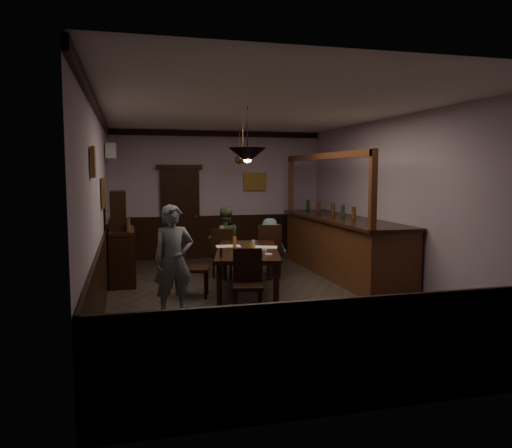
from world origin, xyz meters
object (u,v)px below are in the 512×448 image
object	(u,v)px
person_standing	(174,261)
bar_counter	(341,245)
person_seated_left	(224,241)
dining_table	(247,253)
person_seated_right	(270,247)
chair_far_left	(223,251)
sideboard	(122,246)
pendant_brass_far	(239,160)
chair_near	(248,280)
soda_can	(251,247)
coffee_cup	(264,252)
chair_far_right	(270,248)
chair_side	(190,264)
pendant_iron	(247,155)
pendant_brass_mid	(243,158)

from	to	relation	value
person_standing	bar_counter	xyz separation A→B (m)	(3.47, 2.00, -0.18)
person_seated_left	bar_counter	bearing A→B (deg)	164.36
dining_table	bar_counter	bearing A→B (deg)	25.39
person_seated_left	person_seated_right	world-z (taller)	person_seated_left
chair_far_left	person_standing	bearing A→B (deg)	87.57
sideboard	dining_table	bearing A→B (deg)	-34.36
person_seated_left	pendant_brass_far	bearing A→B (deg)	-118.28
sideboard	chair_near	bearing A→B (deg)	-57.06
dining_table	person_standing	bearing A→B (deg)	-143.34
dining_table	soda_can	size ratio (longest dim) A/B	19.76
bar_counter	sideboard	bearing A→B (deg)	174.94
person_standing	person_seated_right	bearing A→B (deg)	40.57
dining_table	coffee_cup	xyz separation A→B (m)	(0.13, -0.60, 0.11)
chair_far_right	person_seated_left	distance (m)	0.94
sideboard	person_seated_right	bearing A→B (deg)	0.15
chair_side	pendant_iron	xyz separation A→B (m)	(0.77, -0.80, 1.74)
soda_can	dining_table	bearing A→B (deg)	95.92
chair_far_left	pendant_brass_mid	size ratio (longest dim) A/B	1.18
person_seated_left	person_seated_right	xyz separation A→B (m)	(0.88, -0.21, -0.11)
dining_table	chair_far_left	distance (m)	1.36
chair_far_right	person_seated_right	distance (m)	0.29
dining_table	person_standing	size ratio (longest dim) A/B	1.50
person_seated_left	chair_far_left	bearing A→B (deg)	72.72
sideboard	coffee_cup	bearing A→B (deg)	-42.63
chair_far_left	soda_can	xyz separation A→B (m)	(0.17, -1.50, 0.28)
chair_side	sideboard	xyz separation A→B (m)	(-1.09, 1.38, 0.14)
coffee_cup	person_standing	bearing A→B (deg)	-152.13
person_standing	person_seated_left	xyz separation A→B (m)	(1.23, 2.59, -0.11)
bar_counter	chair_far_left	bearing A→B (deg)	172.14
pendant_iron	person_seated_right	bearing A→B (deg)	65.85
person_standing	bar_counter	distance (m)	4.01
chair_far_right	person_standing	bearing A→B (deg)	64.32
chair_far_left	person_seated_left	bearing A→B (deg)	-82.37
chair_near	pendant_brass_far	size ratio (longest dim) A/B	1.18
chair_far_right	pendant_brass_mid	bearing A→B (deg)	-18.43
person_standing	pendant_brass_mid	size ratio (longest dim) A/B	1.95
chair_far_left	pendant_brass_far	size ratio (longest dim) A/B	1.18
chair_far_right	chair_near	distance (m)	2.62
sideboard	person_seated_left	bearing A→B (deg)	6.24
chair_near	person_seated_right	distance (m)	2.91
chair_side	coffee_cup	bearing A→B (deg)	-106.30
dining_table	person_seated_left	xyz separation A→B (m)	(-0.08, 1.61, -0.01)
dining_table	bar_counter	distance (m)	2.39
chair_far_left	sideboard	size ratio (longest dim) A/B	0.57
person_standing	bar_counter	world-z (taller)	bar_counter
chair_near	pendant_iron	size ratio (longest dim) A/B	1.15
chair_far_right	pendant_brass_far	size ratio (longest dim) A/B	1.28
bar_counter	pendant_brass_far	xyz separation A→B (m)	(-1.69, 1.65, 1.69)
sideboard	chair_side	bearing A→B (deg)	-51.59
person_standing	pendant_brass_far	size ratio (longest dim) A/B	1.95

